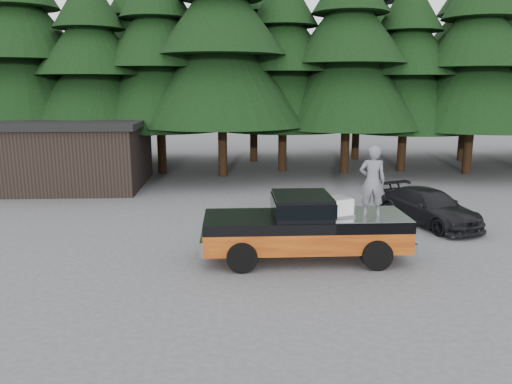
{
  "coord_description": "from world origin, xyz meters",
  "views": [
    {
      "loc": [
        -0.59,
        -13.19,
        4.96
      ],
      "look_at": [
        0.1,
        0.0,
        2.14
      ],
      "focal_mm": 35.0,
      "sensor_mm": 36.0,
      "label": 1
    }
  ],
  "objects_px": {
    "air_compressor": "(337,208)",
    "utility_building": "(61,153)",
    "man_on_bed": "(372,181)",
    "parked_car": "(429,207)",
    "pickup_truck": "(305,237)"
  },
  "relations": [
    {
      "from": "pickup_truck",
      "to": "air_compressor",
      "type": "relative_size",
      "value": 8.39
    },
    {
      "from": "man_on_bed",
      "to": "utility_building",
      "type": "relative_size",
      "value": 0.24
    },
    {
      "from": "man_on_bed",
      "to": "pickup_truck",
      "type": "bearing_deg",
      "value": 2.22
    },
    {
      "from": "air_compressor",
      "to": "parked_car",
      "type": "xyz_separation_m",
      "value": [
        4.19,
        3.7,
        -0.94
      ]
    },
    {
      "from": "parked_car",
      "to": "utility_building",
      "type": "bearing_deg",
      "value": 132.65
    },
    {
      "from": "parked_car",
      "to": "utility_building",
      "type": "relative_size",
      "value": 0.52
    },
    {
      "from": "parked_car",
      "to": "utility_building",
      "type": "height_order",
      "value": "utility_building"
    },
    {
      "from": "pickup_truck",
      "to": "utility_building",
      "type": "relative_size",
      "value": 0.71
    },
    {
      "from": "air_compressor",
      "to": "parked_car",
      "type": "distance_m",
      "value": 5.66
    },
    {
      "from": "man_on_bed",
      "to": "parked_car",
      "type": "relative_size",
      "value": 0.46
    },
    {
      "from": "air_compressor",
      "to": "utility_building",
      "type": "xyz_separation_m",
      "value": [
        -11.44,
        11.6,
        0.09
      ]
    },
    {
      "from": "man_on_bed",
      "to": "parked_car",
      "type": "xyz_separation_m",
      "value": [
        3.23,
        3.73,
        -1.7
      ]
    },
    {
      "from": "pickup_truck",
      "to": "parked_car",
      "type": "relative_size",
      "value": 1.37
    },
    {
      "from": "parked_car",
      "to": "pickup_truck",
      "type": "bearing_deg",
      "value": -165.91
    },
    {
      "from": "pickup_truck",
      "to": "utility_building",
      "type": "xyz_separation_m",
      "value": [
        -10.55,
        11.4,
        1.0
      ]
    }
  ]
}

